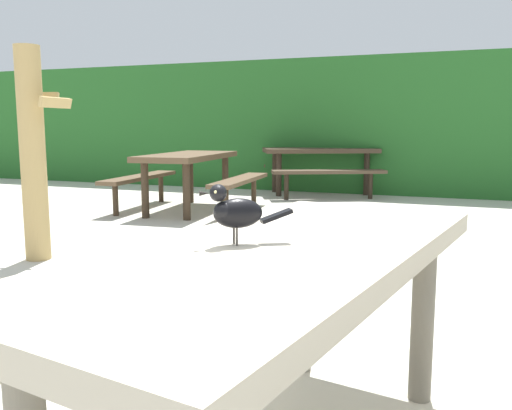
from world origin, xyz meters
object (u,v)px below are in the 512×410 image
at_px(picnic_table_foreground, 279,303).
at_px(picnic_table_mid_right, 188,168).
at_px(picnic_table_mid_left, 320,159).
at_px(bird_grackle, 235,211).

distance_m(picnic_table_foreground, picnic_table_mid_right, 5.52).
bearing_deg(picnic_table_foreground, picnic_table_mid_left, 103.36).
bearing_deg(picnic_table_foreground, bird_grackle, -156.97).
xyz_separation_m(bird_grackle, picnic_table_mid_left, (-1.56, 7.15, -0.29)).
height_order(bird_grackle, picnic_table_mid_left, bird_grackle).
xyz_separation_m(picnic_table_mid_left, picnic_table_mid_right, (-1.15, -2.36, 0.00)).
xyz_separation_m(picnic_table_foreground, bird_grackle, (-0.12, -0.05, 0.29)).
height_order(bird_grackle, picnic_table_mid_right, bird_grackle).
distance_m(bird_grackle, picnic_table_mid_right, 5.51).
bearing_deg(picnic_table_mid_left, picnic_table_mid_right, -115.94).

